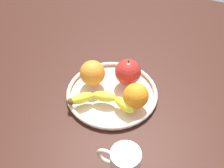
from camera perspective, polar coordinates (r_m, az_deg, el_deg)
ground_plane at (r=87.73cm, az=-0.00°, el=-3.14°), size 147.14×147.14×4.00cm
fruit_bowl at (r=85.58cm, az=-0.00°, el=-1.84°), size 28.15×28.15×1.80cm
banana at (r=80.42cm, az=-2.11°, el=-3.29°), size 20.01×9.36×3.09cm
apple at (r=85.16cm, az=3.29°, el=2.47°), size 8.15×8.15×8.95cm
orange_front_left at (r=85.16cm, az=-4.05°, el=2.27°), size 7.83×7.83×7.83cm
orange_center at (r=78.87cm, az=4.95°, el=-2.41°), size 7.37×7.37×7.37cm
ambient_mug at (r=66.65cm, az=2.50°, el=-16.20°), size 10.83×6.95×9.88cm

